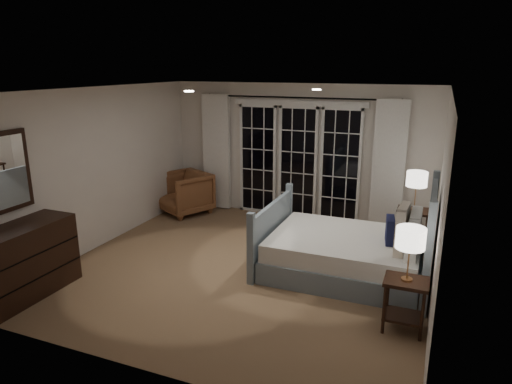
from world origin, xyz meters
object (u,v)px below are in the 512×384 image
at_px(nightstand_left, 405,297).
at_px(nightstand_right, 413,223).
at_px(bed, 350,252).
at_px(dresser, 24,261).
at_px(lamp_right, 417,179).
at_px(lamp_left, 411,239).
at_px(armchair, 184,193).

xyz_separation_m(nightstand_left, nightstand_right, (-0.08, 2.45, 0.03)).
bearing_deg(bed, nightstand_right, 59.86).
distance_m(nightstand_right, dresser, 5.55).
height_order(bed, lamp_right, bed).
height_order(nightstand_left, lamp_left, lamp_left).
relative_size(lamp_right, dresser, 0.47).
height_order(nightstand_right, dresser, dresser).
bearing_deg(nightstand_left, armchair, 148.16).
relative_size(bed, dresser, 1.71).
bearing_deg(bed, armchair, 156.76).
bearing_deg(dresser, lamp_right, 37.80).
height_order(lamp_left, armchair, lamp_left).
bearing_deg(lamp_left, armchair, 148.16).
relative_size(nightstand_right, lamp_left, 1.09).
bearing_deg(lamp_right, lamp_left, -88.06).
distance_m(lamp_right, armchair, 4.32).
height_order(nightstand_left, armchair, armchair).
relative_size(lamp_left, lamp_right, 0.98).
bearing_deg(nightstand_left, lamp_left, 165.96).
relative_size(lamp_right, armchair, 0.68).
height_order(lamp_left, lamp_right, lamp_right).
bearing_deg(lamp_left, lamp_right, 91.94).
distance_m(bed, lamp_right, 1.67).
xyz_separation_m(nightstand_left, armchair, (-4.34, 2.69, 0.01)).
relative_size(bed, nightstand_left, 3.69).
distance_m(nightstand_left, lamp_left, 0.68).
height_order(nightstand_left, lamp_right, lamp_right).
xyz_separation_m(bed, lamp_left, (0.82, -1.18, 0.75)).
bearing_deg(nightstand_right, lamp_left, -88.06).
height_order(bed, lamp_left, bed).
xyz_separation_m(armchair, dresser, (-0.13, -3.64, 0.05)).
relative_size(nightstand_left, dresser, 0.46).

